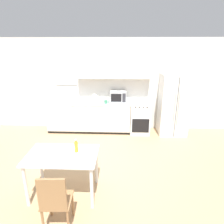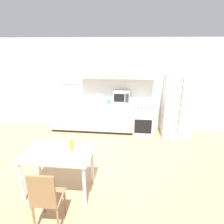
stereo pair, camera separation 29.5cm
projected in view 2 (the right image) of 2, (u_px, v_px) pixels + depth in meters
The scene contains 12 objects.
ground_plane at pixel (88, 164), 4.43m from camera, with size 12.00×12.00×0.00m, color tan.
wall_back at pixel (104, 82), 5.94m from camera, with size 12.00×0.38×2.70m.
kitchen_counter at pixel (92, 116), 6.02m from camera, with size 2.47×0.61×0.91m.
oven_range at pixel (143, 118), 5.84m from camera, with size 0.56×0.64×0.92m.
refrigerator at pixel (177, 106), 5.59m from camera, with size 0.78×0.72×1.75m.
kitchen_sink at pixel (69, 101), 5.95m from camera, with size 0.72×0.40×0.24m.
microwave at pixel (121, 96), 5.83m from camera, with size 0.47×0.33×0.32m.
coffee_mug at pixel (109, 102), 5.70m from camera, with size 0.13×0.09×0.10m.
grocery_bag_0 at pixel (98, 99), 5.70m from camera, with size 0.29×0.25×0.28m.
dining_table at pixel (58, 159), 3.40m from camera, with size 1.17×0.74×0.78m.
dining_chair_near at pixel (45, 197), 2.73m from camera, with size 0.42×0.42×0.93m.
drink_bottle at pixel (72, 145), 3.41m from camera, with size 0.06×0.06×0.23m.
Camera 2 is at (0.96, -3.74, 2.51)m, focal length 32.00 mm.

